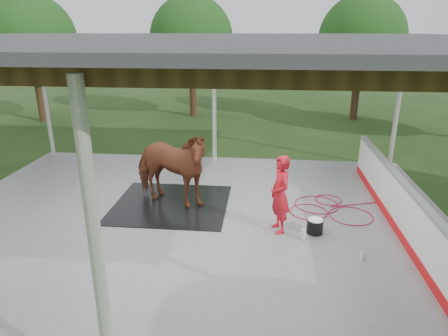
# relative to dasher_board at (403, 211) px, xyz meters

# --- Properties ---
(ground) EXTENTS (100.00, 100.00, 0.00)m
(ground) POSITION_rel_dasher_board_xyz_m (-4.60, 0.00, -0.59)
(ground) COLOR #1E3814
(concrete_slab) EXTENTS (12.00, 10.00, 0.05)m
(concrete_slab) POSITION_rel_dasher_board_xyz_m (-4.60, 0.00, -0.57)
(concrete_slab) COLOR slate
(concrete_slab) RESTS_ON ground
(pavilion_structure) EXTENTS (12.60, 10.60, 4.05)m
(pavilion_structure) POSITION_rel_dasher_board_xyz_m (-4.60, -0.00, 3.37)
(pavilion_structure) COLOR beige
(pavilion_structure) RESTS_ON ground
(dasher_board) EXTENTS (0.16, 8.00, 1.15)m
(dasher_board) POSITION_rel_dasher_board_xyz_m (0.00, 0.00, 0.00)
(dasher_board) COLOR red
(dasher_board) RESTS_ON concrete_slab
(tree_belt) EXTENTS (28.00, 28.00, 5.80)m
(tree_belt) POSITION_rel_dasher_board_xyz_m (-4.30, 0.90, 3.20)
(tree_belt) COLOR #382314
(tree_belt) RESTS_ON ground
(rubber_mat) EXTENTS (2.82, 2.65, 0.02)m
(rubber_mat) POSITION_rel_dasher_board_xyz_m (-5.25, 1.02, -0.53)
(rubber_mat) COLOR black
(rubber_mat) RESTS_ON concrete_slab
(horse) EXTENTS (2.51, 1.81, 1.93)m
(horse) POSITION_rel_dasher_board_xyz_m (-5.25, 1.02, 0.44)
(horse) COLOR brown
(horse) RESTS_ON rubber_mat
(handler) EXTENTS (0.60, 0.73, 1.71)m
(handler) POSITION_rel_dasher_board_xyz_m (-2.60, -0.08, 0.31)
(handler) COLOR red
(handler) RESTS_ON concrete_slab
(wash_bucket) EXTENTS (0.35, 0.35, 0.32)m
(wash_bucket) POSITION_rel_dasher_board_xyz_m (-1.82, -0.12, -0.38)
(wash_bucket) COLOR black
(wash_bucket) RESTS_ON concrete_slab
(soap_bottle_a) EXTENTS (0.17, 0.17, 0.33)m
(soap_bottle_a) POSITION_rel_dasher_board_xyz_m (-2.09, -0.43, -0.38)
(soap_bottle_a) COLOR silver
(soap_bottle_a) RESTS_ON concrete_slab
(soap_bottle_b) EXTENTS (0.11, 0.11, 0.18)m
(soap_bottle_b) POSITION_rel_dasher_board_xyz_m (-1.03, -1.09, -0.45)
(soap_bottle_b) COLOR #338CD8
(soap_bottle_b) RESTS_ON concrete_slab
(hose_coil) EXTENTS (2.23, 1.75, 0.02)m
(hose_coil) POSITION_rel_dasher_board_xyz_m (-1.39, 1.13, -0.53)
(hose_coil) COLOR #A10B32
(hose_coil) RESTS_ON concrete_slab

